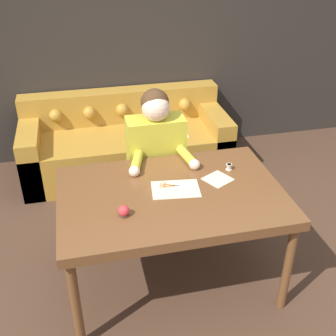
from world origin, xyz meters
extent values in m
plane|color=#4C3323|center=(0.00, 0.00, 0.00)|extent=(16.00, 16.00, 0.00)
cube|color=#2D2823|center=(0.00, 2.27, 1.30)|extent=(8.00, 0.06, 2.60)
cube|color=brown|center=(0.03, 0.12, 0.74)|extent=(1.50, 0.99, 0.07)
cylinder|color=brown|center=(-0.66, -0.31, 0.35)|extent=(0.06, 0.06, 0.71)
cylinder|color=brown|center=(0.72, -0.31, 0.35)|extent=(0.06, 0.06, 0.71)
cylinder|color=brown|center=(-0.66, 0.56, 0.35)|extent=(0.06, 0.06, 0.71)
cylinder|color=brown|center=(0.72, 0.56, 0.35)|extent=(0.06, 0.06, 0.71)
cube|color=#B7842D|center=(-0.06, 1.78, 0.22)|extent=(2.10, 0.86, 0.44)
cube|color=#B7842D|center=(-0.06, 2.11, 0.61)|extent=(2.10, 0.22, 0.35)
cube|color=#B7842D|center=(-1.01, 1.78, 0.30)|extent=(0.20, 0.86, 0.60)
cube|color=#B7842D|center=(0.89, 1.78, 0.30)|extent=(0.20, 0.86, 0.60)
sphere|color=#B7842D|center=(-0.74, 1.98, 0.61)|extent=(0.13, 0.13, 0.13)
sphere|color=#B7842D|center=(-0.40, 1.98, 0.61)|extent=(0.13, 0.13, 0.13)
sphere|color=#B7842D|center=(-0.06, 1.98, 0.61)|extent=(0.13, 0.13, 0.13)
sphere|color=#B7842D|center=(0.28, 1.98, 0.61)|extent=(0.13, 0.13, 0.13)
sphere|color=#B7842D|center=(0.62, 1.98, 0.61)|extent=(0.13, 0.13, 0.13)
cube|color=white|center=(0.43, 1.68, 0.44)|extent=(0.29, 0.30, 0.00)
cylinder|color=#33281E|center=(0.06, 0.75, 0.25)|extent=(0.28, 0.28, 0.50)
cube|color=gold|center=(0.06, 0.75, 0.77)|extent=(0.45, 0.22, 0.54)
sphere|color=beige|center=(0.06, 0.73, 1.13)|extent=(0.21, 0.21, 0.21)
sphere|color=#472D19|center=(0.06, 0.76, 1.16)|extent=(0.22, 0.22, 0.22)
cylinder|color=gold|center=(-0.14, 0.51, 0.81)|extent=(0.14, 0.27, 0.07)
sphere|color=beige|center=(-0.17, 0.39, 0.81)|extent=(0.08, 0.08, 0.08)
cylinder|color=gold|center=(0.25, 0.51, 0.81)|extent=(0.11, 0.27, 0.07)
sphere|color=beige|center=(0.27, 0.38, 0.81)|extent=(0.08, 0.08, 0.08)
cube|color=beige|center=(0.07, 0.15, 0.78)|extent=(0.34, 0.26, 0.00)
cube|color=beige|center=(0.39, 0.21, 0.78)|extent=(0.23, 0.23, 0.00)
cube|color=silver|center=(0.15, 0.18, 0.78)|extent=(0.14, 0.03, 0.00)
cube|color=#D1511E|center=(0.03, 0.19, 0.78)|extent=(0.09, 0.02, 0.00)
torus|color=#D1511E|center=(-0.01, 0.20, 0.78)|extent=(0.04, 0.04, 0.01)
cube|color=silver|center=(0.14, 0.16, 0.78)|extent=(0.13, 0.07, 0.00)
cube|color=#D1511E|center=(0.04, 0.21, 0.78)|extent=(0.09, 0.05, 0.00)
torus|color=#D1511E|center=(0.00, 0.23, 0.78)|extent=(0.04, 0.04, 0.01)
cylinder|color=silver|center=(0.08, 0.19, 0.78)|extent=(0.01, 0.01, 0.01)
cylinder|color=beige|center=(0.51, 0.32, 0.80)|extent=(0.03, 0.03, 0.04)
cylinder|color=beige|center=(0.51, 0.32, 0.82)|extent=(0.04, 0.04, 0.00)
cylinder|color=beige|center=(0.51, 0.32, 0.78)|extent=(0.04, 0.04, 0.00)
cylinder|color=#4C3828|center=(-0.31, -0.06, 0.78)|extent=(0.06, 0.06, 0.01)
sphere|color=red|center=(-0.31, -0.06, 0.81)|extent=(0.07, 0.07, 0.07)
camera|label=1|loc=(-0.51, -2.14, 2.34)|focal=45.00mm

